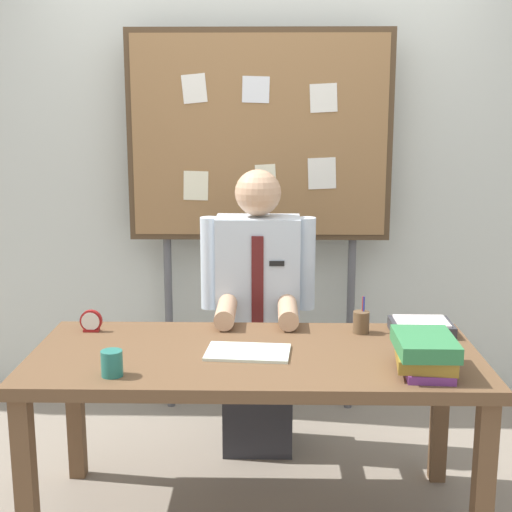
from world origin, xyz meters
The scene contains 10 objects.
back_wall centered at (0.00, 1.32, 1.35)m, with size 6.40×0.08×2.70m, color silver.
desk centered at (0.00, 0.00, 0.65)m, with size 1.78×0.80×0.73m.
person centered at (0.00, 0.65, 0.65)m, with size 0.55×0.56×1.40m.
bulletin_board centered at (0.00, 1.11, 1.51)m, with size 1.40×0.09×2.09m.
book_stack centered at (0.63, -0.21, 0.80)m, with size 0.24×0.29×0.14m.
open_notebook centered at (-0.03, -0.02, 0.74)m, with size 0.33×0.21×0.01m, color silver.
desk_clock centered at (-0.72, 0.25, 0.77)m, with size 0.10×0.04×0.10m.
coffee_mug centered at (-0.51, -0.27, 0.78)m, with size 0.08×0.08×0.10m, color #267266.
pen_holder centered at (0.45, 0.26, 0.78)m, with size 0.07×0.07×0.16m.
paper_tray centered at (0.71, 0.26, 0.76)m, with size 0.26×0.20×0.06m.
Camera 1 is at (0.06, -2.72, 1.69)m, focal length 50.38 mm.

